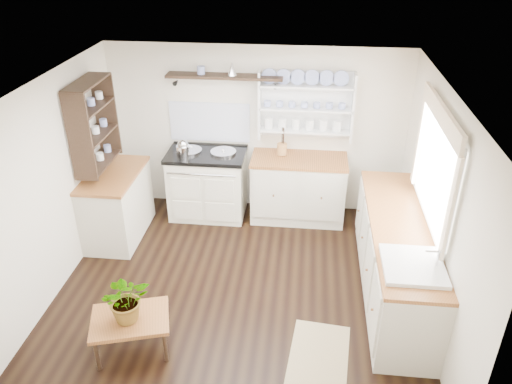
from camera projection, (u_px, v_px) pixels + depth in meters
floor at (239, 286)px, 5.68m from camera, size 4.00×3.80×0.01m
wall_back at (257, 130)px, 6.79m from camera, size 4.00×0.02×2.30m
wall_right at (437, 209)px, 4.94m from camera, size 0.02×3.80×2.30m
wall_left at (52, 188)px, 5.32m from camera, size 0.02×3.80×2.30m
ceiling at (235, 90)px, 4.58m from camera, size 4.00×3.80×0.01m
window at (435, 165)px, 4.88m from camera, size 0.08×1.55×1.22m
aga_cooker at (208, 183)px, 6.88m from camera, size 1.05×0.73×0.97m
back_cabinets at (298, 188)px, 6.80m from camera, size 1.27×0.63×0.90m
right_cabinets at (395, 258)px, 5.39m from camera, size 0.62×2.43×0.90m
belfast_sink at (411, 276)px, 4.57m from camera, size 0.55×0.60×0.45m
left_cabinets at (117, 204)px, 6.41m from camera, size 0.62×1.13×0.90m
plate_rack at (306, 104)px, 6.50m from camera, size 1.20×0.22×0.90m
high_shelf at (225, 77)px, 6.35m from camera, size 1.50×0.29×0.16m
left_shelving at (93, 124)px, 5.90m from camera, size 0.28×0.80×1.05m
kettle at (183, 148)px, 6.53m from camera, size 0.18×0.18×0.22m
utensil_crock at (282, 149)px, 6.64m from camera, size 0.13×0.13×0.15m
center_table at (130, 322)px, 4.70m from camera, size 0.83×0.69×0.39m
potted_plant at (126, 298)px, 4.56m from camera, size 0.55×0.53×0.48m
floor_rug at (319, 355)px, 4.77m from camera, size 0.63×0.90×0.02m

